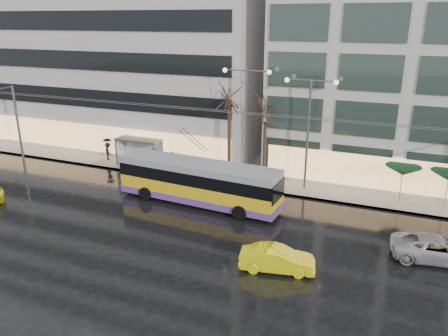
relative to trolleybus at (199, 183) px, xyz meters
The scene contains 17 objects.
ground 5.45m from the trolleybus, 94.77° to the right, with size 140.00×140.00×0.00m, color black.
sidewalk 9.05m from the trolleybus, 79.90° to the left, with size 80.00×10.00×0.15m, color gray.
kerb 4.39m from the trolleybus, 67.82° to the left, with size 80.00×0.10×0.15m, color slate.
building_left 23.51m from the trolleybus, 140.00° to the left, with size 34.00×14.00×22.00m, color beige.
trolleybus is the anchor object (origin of this frame).
catenary 3.89m from the trolleybus, 78.28° to the left, with size 42.24×5.12×7.00m.
bus_shelter 10.39m from the trolleybus, 148.15° to the left, with size 4.20×1.60×2.51m.
street_lamp_near 7.32m from the trolleybus, 74.35° to the left, with size 3.96×0.36×9.03m.
street_lamp_far 9.58m from the trolleybus, 40.41° to the left, with size 3.96×0.36×8.53m.
tree_a 8.02m from the trolleybus, 89.35° to the left, with size 3.20×3.20×8.40m.
tree_b 8.31m from the trolleybus, 62.90° to the left, with size 3.20×3.20×7.70m.
parasol_a 14.78m from the trolleybus, 23.11° to the left, with size 2.50×2.50×2.65m.
taxi_b 10.20m from the trolleybus, 40.10° to the right, with size 1.40×4.02×1.32m, color #FEF70D.
sedan_silver 15.93m from the trolleybus, ahead, with size 2.29×4.97×1.38m, color #A9A8AD.
pedestrian_a 7.78m from the trolleybus, 132.72° to the left, with size 1.28×1.29×2.19m.
pedestrian_b 8.94m from the trolleybus, 142.27° to the left, with size 0.89×0.72×1.75m.
pedestrian_c 13.43m from the trolleybus, 155.00° to the left, with size 1.23×1.14×2.11m.
Camera 1 is at (13.39, -21.32, 12.84)m, focal length 35.00 mm.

